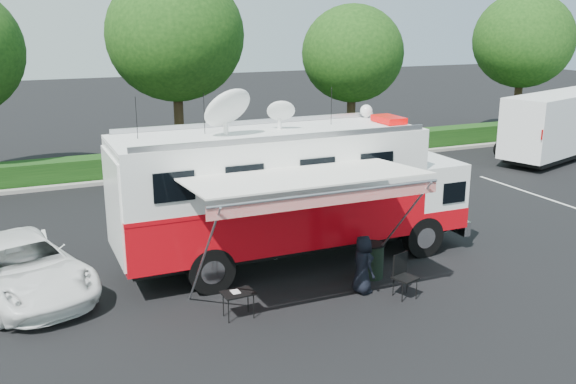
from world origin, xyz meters
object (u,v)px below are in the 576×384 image
at_px(trash_bin, 372,260).
at_px(command_truck, 292,191).
at_px(folding_table, 238,294).
at_px(white_suv, 25,294).
at_px(semi_trailer, 572,122).

bearing_deg(trash_bin, command_truck, 126.41).
distance_m(folding_table, trash_bin, 4.16).
height_order(folding_table, trash_bin, trash_bin).
distance_m(white_suv, folding_table, 5.67).
height_order(command_truck, folding_table, command_truck).
bearing_deg(white_suv, semi_trailer, -2.27).
xyz_separation_m(trash_bin, semi_trailer, (17.14, 9.52, 1.22)).
height_order(white_suv, semi_trailer, semi_trailer).
xyz_separation_m(white_suv, semi_trailer, (25.74, 6.97, 1.70)).
height_order(command_truck, white_suv, command_truck).
bearing_deg(white_suv, trash_bin, -33.94).
relative_size(command_truck, folding_table, 13.05).
bearing_deg(command_truck, folding_table, -133.00).
bearing_deg(white_suv, command_truck, -21.95).
relative_size(command_truck, white_suv, 1.95).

